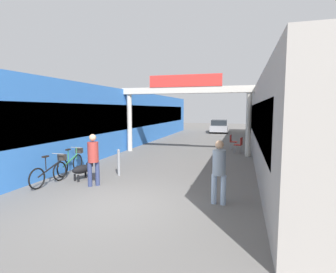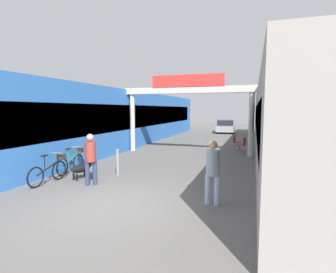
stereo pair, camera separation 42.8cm
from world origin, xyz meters
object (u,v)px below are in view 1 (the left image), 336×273
cafe_chair_red_nearer (240,144)px  cafe_chair_red_farther (232,141)px  bicycle_black_nearest (51,171)px  pedestrian_companion (219,168)px  bicycle_green_second (72,162)px  pedestrian_with_dog (93,157)px  dog_on_leash (83,169)px  bollard_post_metal (119,162)px  parked_car_silver (219,126)px

cafe_chair_red_nearer → cafe_chair_red_farther: 1.43m
bicycle_black_nearest → cafe_chair_red_nearer: (5.90, 7.97, 0.10)m
pedestrian_companion → bicycle_green_second: bearing=162.5°
pedestrian_with_dog → bicycle_black_nearest: (-1.47, -0.18, -0.52)m
dog_on_leash → cafe_chair_red_nearer: 8.89m
bollard_post_metal → pedestrian_with_dog: bearing=-97.0°
bicycle_black_nearest → cafe_chair_red_farther: bearing=59.7°
bollard_post_metal → cafe_chair_red_farther: 8.60m
pedestrian_companion → bollard_post_metal: (-3.84, 1.97, -0.45)m
parked_car_silver → bollard_post_metal: bearing=-95.9°
pedestrian_companion → bicycle_black_nearest: (-5.49, 0.36, -0.52)m
pedestrian_with_dog → bicycle_green_second: pedestrian_with_dog is taller
pedestrian_with_dog → bicycle_black_nearest: bearing=-173.1°
bollard_post_metal → cafe_chair_red_nearer: bollard_post_metal is taller
dog_on_leash → bicycle_black_nearest: bearing=-133.6°
bicycle_green_second → bollard_post_metal: size_ratio=1.70×
cafe_chair_red_nearer → parked_car_silver: 13.23m
bicycle_green_second → cafe_chair_red_nearer: bearing=46.6°
pedestrian_companion → bicycle_black_nearest: pedestrian_companion is taller
bicycle_black_nearest → parked_car_silver: (3.64, 21.00, 0.21)m
bicycle_green_second → cafe_chair_red_nearer: 8.97m
pedestrian_with_dog → bollard_post_metal: 1.51m
dog_on_leash → pedestrian_companion: bearing=-13.1°
pedestrian_with_dog → pedestrian_companion: pedestrian_companion is taller
pedestrian_companion → cafe_chair_red_nearer: pedestrian_companion is taller
cafe_chair_red_nearer → parked_car_silver: (-2.26, 13.03, 0.10)m
bicycle_black_nearest → cafe_chair_red_farther: size_ratio=1.90×
pedestrian_companion → bicycle_green_second: size_ratio=0.99×
pedestrian_companion → bicycle_black_nearest: bearing=176.2°
bicycle_black_nearest → bicycle_green_second: same height
cafe_chair_red_nearer → pedestrian_with_dog: bearing=-119.6°
bollard_post_metal → cafe_chair_red_nearer: bearing=56.3°
pedestrian_with_dog → cafe_chair_red_nearer: bearing=60.4°
bicycle_black_nearest → parked_car_silver: parked_car_silver is taller
dog_on_leash → bicycle_green_second: size_ratio=0.52×
bicycle_black_nearest → bicycle_green_second: 1.47m
pedestrian_companion → cafe_chair_red_farther: bearing=90.2°
pedestrian_companion → parked_car_silver: 21.45m
bicycle_green_second → cafe_chair_red_farther: size_ratio=1.90×
dog_on_leash → bicycle_black_nearest: (-0.71, -0.75, 0.05)m
dog_on_leash → pedestrian_with_dog: bearing=-36.9°
dog_on_leash → bicycle_black_nearest: 1.03m
bollard_post_metal → cafe_chair_red_nearer: (4.25, 6.36, 0.03)m
pedestrian_with_dog → dog_on_leash: size_ratio=1.91×
bollard_post_metal → parked_car_silver: (1.99, 19.39, 0.14)m
parked_car_silver → cafe_chair_red_nearer: bearing=-80.2°
pedestrian_companion → parked_car_silver: bearing=94.9°
bicycle_green_second → parked_car_silver: parked_car_silver is taller
bollard_post_metal → parked_car_silver: size_ratio=0.24×
pedestrian_companion → bollard_post_metal: size_ratio=1.69×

